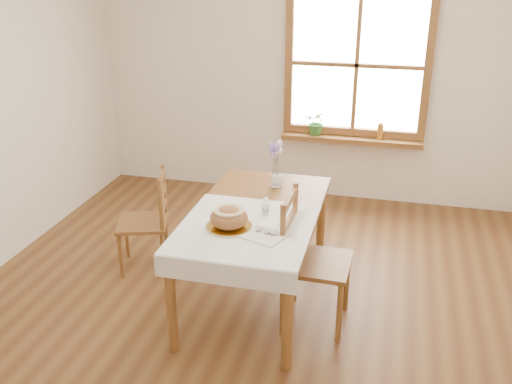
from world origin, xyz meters
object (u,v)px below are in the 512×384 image
chair_left (142,221)px  chair_right (317,261)px  flower_vase (277,182)px  bread_plate (229,227)px  dining_table (256,221)px

chair_left → chair_right: bearing=56.8°
chair_right → chair_left: bearing=76.3°
flower_vase → chair_right: bearing=-56.2°
bread_plate → flower_vase: 0.83m
bread_plate → dining_table: bearing=72.5°
chair_left → flower_vase: (1.09, 0.24, 0.37)m
chair_left → chair_right: (1.53, -0.42, 0.07)m
chair_right → flower_vase: size_ratio=9.93×
chair_right → bread_plate: size_ratio=3.25×
chair_right → bread_plate: 0.67m
flower_vase → bread_plate: bearing=-100.8°
chair_left → flower_vase: 1.17m
dining_table → bread_plate: bread_plate is taller
chair_left → chair_right: 1.59m
dining_table → chair_left: chair_left is taller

